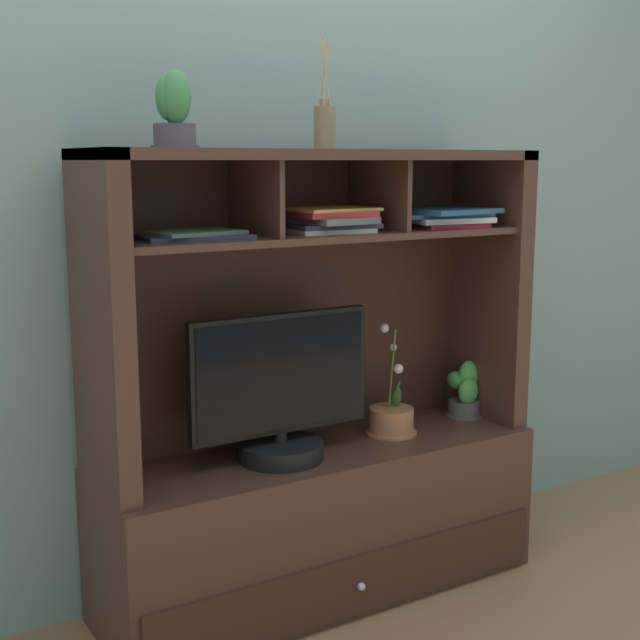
{
  "coord_description": "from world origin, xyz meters",
  "views": [
    {
      "loc": [
        -1.35,
        -2.17,
        1.33
      ],
      "look_at": [
        0.0,
        0.0,
        0.87
      ],
      "focal_mm": 49.05,
      "sensor_mm": 36.0,
      "label": 1
    }
  ],
  "objects_px": {
    "potted_orchid": "(391,419)",
    "magazine_stack_centre": "(445,217)",
    "potted_succulent": "(174,112)",
    "potted_fern": "(465,394)",
    "tv_monitor": "(280,400)",
    "magazine_stack_right": "(329,220)",
    "diffuser_bottle": "(325,126)",
    "magazine_stack_left": "(194,235)",
    "media_console": "(318,462)"
  },
  "relations": [
    {
      "from": "potted_orchid",
      "to": "magazine_stack_left",
      "type": "height_order",
      "value": "magazine_stack_left"
    },
    {
      "from": "tv_monitor",
      "to": "potted_fern",
      "type": "bearing_deg",
      "value": 4.03
    },
    {
      "from": "tv_monitor",
      "to": "magazine_stack_left",
      "type": "bearing_deg",
      "value": 175.59
    },
    {
      "from": "media_console",
      "to": "magazine_stack_right",
      "type": "xyz_separation_m",
      "value": [
        0.03,
        -0.02,
        0.74
      ]
    },
    {
      "from": "magazine_stack_centre",
      "to": "diffuser_bottle",
      "type": "bearing_deg",
      "value": 178.04
    },
    {
      "from": "magazine_stack_centre",
      "to": "magazine_stack_left",
      "type": "bearing_deg",
      "value": 177.9
    },
    {
      "from": "potted_orchid",
      "to": "magazine_stack_right",
      "type": "distance_m",
      "value": 0.69
    },
    {
      "from": "potted_orchid",
      "to": "potted_succulent",
      "type": "height_order",
      "value": "potted_succulent"
    },
    {
      "from": "potted_fern",
      "to": "magazine_stack_right",
      "type": "height_order",
      "value": "magazine_stack_right"
    },
    {
      "from": "tv_monitor",
      "to": "potted_orchid",
      "type": "xyz_separation_m",
      "value": [
        0.42,
        0.03,
        -0.13
      ]
    },
    {
      "from": "media_console",
      "to": "potted_fern",
      "type": "height_order",
      "value": "media_console"
    },
    {
      "from": "magazine_stack_right",
      "to": "diffuser_bottle",
      "type": "bearing_deg",
      "value": -145.81
    },
    {
      "from": "magazine_stack_left",
      "to": "magazine_stack_right",
      "type": "relative_size",
      "value": 1.13
    },
    {
      "from": "magazine_stack_right",
      "to": "magazine_stack_centre",
      "type": "bearing_deg",
      "value": -4.57
    },
    {
      "from": "magazine_stack_left",
      "to": "potted_succulent",
      "type": "distance_m",
      "value": 0.32
    },
    {
      "from": "magazine_stack_centre",
      "to": "potted_succulent",
      "type": "distance_m",
      "value": 0.94
    },
    {
      "from": "magazine_stack_centre",
      "to": "magazine_stack_right",
      "type": "distance_m",
      "value": 0.41
    },
    {
      "from": "magazine_stack_centre",
      "to": "potted_succulent",
      "type": "bearing_deg",
      "value": 178.17
    },
    {
      "from": "potted_orchid",
      "to": "potted_fern",
      "type": "xyz_separation_m",
      "value": [
        0.33,
        0.02,
        0.03
      ]
    },
    {
      "from": "tv_monitor",
      "to": "magazine_stack_left",
      "type": "height_order",
      "value": "magazine_stack_left"
    },
    {
      "from": "magazine_stack_left",
      "to": "diffuser_bottle",
      "type": "distance_m",
      "value": 0.5
    },
    {
      "from": "potted_fern",
      "to": "magazine_stack_right",
      "type": "distance_m",
      "value": 0.84
    },
    {
      "from": "media_console",
      "to": "magazine_stack_centre",
      "type": "height_order",
      "value": "media_console"
    },
    {
      "from": "tv_monitor",
      "to": "magazine_stack_right",
      "type": "xyz_separation_m",
      "value": [
        0.18,
        0.02,
        0.51
      ]
    },
    {
      "from": "potted_orchid",
      "to": "magazine_stack_right",
      "type": "bearing_deg",
      "value": -177.38
    },
    {
      "from": "potted_fern",
      "to": "diffuser_bottle",
      "type": "bearing_deg",
      "value": -175.27
    },
    {
      "from": "magazine_stack_left",
      "to": "potted_fern",
      "type": "bearing_deg",
      "value": 1.93
    },
    {
      "from": "potted_orchid",
      "to": "magazine_stack_right",
      "type": "relative_size",
      "value": 1.32
    },
    {
      "from": "tv_monitor",
      "to": "diffuser_bottle",
      "type": "distance_m",
      "value": 0.79
    },
    {
      "from": "tv_monitor",
      "to": "diffuser_bottle",
      "type": "bearing_deg",
      "value": 1.26
    },
    {
      "from": "magazine_stack_left",
      "to": "magazine_stack_right",
      "type": "height_order",
      "value": "magazine_stack_right"
    },
    {
      "from": "potted_succulent",
      "to": "media_console",
      "type": "bearing_deg",
      "value": 2.62
    },
    {
      "from": "tv_monitor",
      "to": "diffuser_bottle",
      "type": "height_order",
      "value": "diffuser_bottle"
    },
    {
      "from": "potted_fern",
      "to": "magazine_stack_centre",
      "type": "xyz_separation_m",
      "value": [
        -0.16,
        -0.06,
        0.61
      ]
    },
    {
      "from": "magazine_stack_right",
      "to": "diffuser_bottle",
      "type": "relative_size",
      "value": 0.88
    },
    {
      "from": "magazine_stack_left",
      "to": "potted_succulent",
      "type": "height_order",
      "value": "potted_succulent"
    },
    {
      "from": "magazine_stack_left",
      "to": "diffuser_bottle",
      "type": "bearing_deg",
      "value": -2.26
    },
    {
      "from": "media_console",
      "to": "potted_orchid",
      "type": "distance_m",
      "value": 0.29
    },
    {
      "from": "tv_monitor",
      "to": "magazine_stack_centre",
      "type": "distance_m",
      "value": 0.78
    },
    {
      "from": "media_console",
      "to": "potted_succulent",
      "type": "xyz_separation_m",
      "value": [
        -0.45,
        -0.02,
        1.04
      ]
    },
    {
      "from": "potted_fern",
      "to": "magazine_stack_centre",
      "type": "relative_size",
      "value": 0.58
    },
    {
      "from": "tv_monitor",
      "to": "potted_fern",
      "type": "xyz_separation_m",
      "value": [
        0.75,
        0.05,
        -0.1
      ]
    },
    {
      "from": "media_console",
      "to": "tv_monitor",
      "type": "bearing_deg",
      "value": -166.27
    },
    {
      "from": "tv_monitor",
      "to": "potted_orchid",
      "type": "height_order",
      "value": "tv_monitor"
    },
    {
      "from": "potted_orchid",
      "to": "potted_succulent",
      "type": "relative_size",
      "value": 1.81
    },
    {
      "from": "tv_monitor",
      "to": "potted_fern",
      "type": "relative_size",
      "value": 2.95
    },
    {
      "from": "diffuser_bottle",
      "to": "tv_monitor",
      "type": "bearing_deg",
      "value": -178.74
    },
    {
      "from": "potted_succulent",
      "to": "potted_fern",
      "type": "bearing_deg",
      "value": 1.98
    },
    {
      "from": "potted_orchid",
      "to": "magazine_stack_centre",
      "type": "distance_m",
      "value": 0.67
    },
    {
      "from": "media_console",
      "to": "potted_succulent",
      "type": "bearing_deg",
      "value": -177.38
    }
  ]
}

